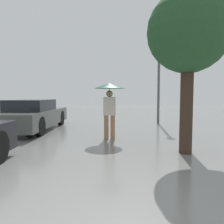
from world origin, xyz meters
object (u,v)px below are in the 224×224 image
object	(u,v)px
pedestrian	(109,95)
parked_car_farthest	(33,115)
tree	(188,34)
street_lamp	(159,64)

from	to	relation	value
pedestrian	parked_car_farthest	xyz separation A→B (m)	(-3.10, 1.85, -0.79)
pedestrian	tree	xyz separation A→B (m)	(1.86, -1.61, 1.41)
pedestrian	tree	bearing A→B (deg)	-40.94
pedestrian	parked_car_farthest	world-z (taller)	pedestrian
pedestrian	street_lamp	distance (m)	4.75
pedestrian	tree	world-z (taller)	tree
parked_car_farthest	tree	distance (m)	6.43
pedestrian	parked_car_farthest	bearing A→B (deg)	149.10
pedestrian	parked_car_farthest	distance (m)	3.70
street_lamp	parked_car_farthest	bearing A→B (deg)	-159.11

